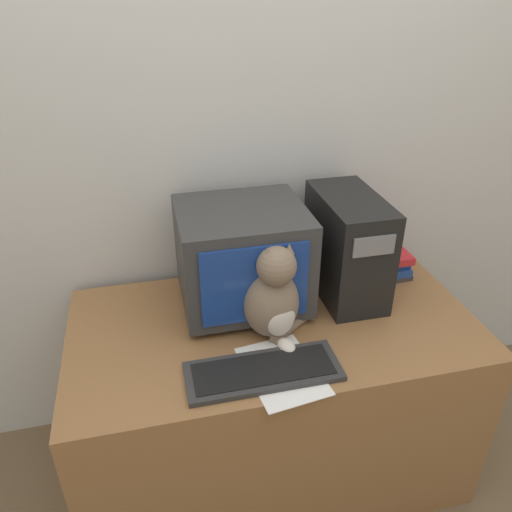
# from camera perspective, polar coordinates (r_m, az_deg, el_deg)

# --- Properties ---
(wall_back) EXTENTS (7.00, 0.05, 2.50)m
(wall_back) POSITION_cam_1_polar(r_m,az_deg,el_deg) (1.90, -1.19, 13.47)
(wall_back) COLOR silver
(wall_back) RESTS_ON ground_plane
(desk) EXTENTS (1.41, 0.74, 0.72)m
(desk) POSITION_cam_1_polar(r_m,az_deg,el_deg) (2.00, 1.86, -15.77)
(desk) COLOR olive
(desk) RESTS_ON ground_plane
(crt_monitor) EXTENTS (0.44, 0.40, 0.37)m
(crt_monitor) POSITION_cam_1_polar(r_m,az_deg,el_deg) (1.75, -1.56, -0.11)
(crt_monitor) COLOR #333333
(crt_monitor) RESTS_ON desk
(computer_tower) EXTENTS (0.21, 0.40, 0.38)m
(computer_tower) POSITION_cam_1_polar(r_m,az_deg,el_deg) (1.85, 10.36, 1.13)
(computer_tower) COLOR black
(computer_tower) RESTS_ON desk
(keyboard) EXTENTS (0.47, 0.18, 0.02)m
(keyboard) POSITION_cam_1_polar(r_m,az_deg,el_deg) (1.55, 0.83, -13.03)
(keyboard) COLOR #2D2D2D
(keyboard) RESTS_ON desk
(cat) EXTENTS (0.30, 0.26, 0.34)m
(cat) POSITION_cam_1_polar(r_m,az_deg,el_deg) (1.62, 1.98, -4.83)
(cat) COLOR #7A6651
(cat) RESTS_ON desk
(book_stack) EXTENTS (0.17, 0.20, 0.10)m
(book_stack) POSITION_cam_1_polar(r_m,az_deg,el_deg) (2.08, 14.51, -0.59)
(book_stack) COLOR #383333
(book_stack) RESTS_ON desk
(pen) EXTENTS (0.14, 0.05, 0.01)m
(pen) POSITION_cam_1_polar(r_m,az_deg,el_deg) (1.59, -2.63, -12.00)
(pen) COLOR black
(pen) RESTS_ON desk
(paper_sheet) EXTENTS (0.25, 0.32, 0.00)m
(paper_sheet) POSITION_cam_1_polar(r_m,az_deg,el_deg) (1.57, 2.99, -12.95)
(paper_sheet) COLOR white
(paper_sheet) RESTS_ON desk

